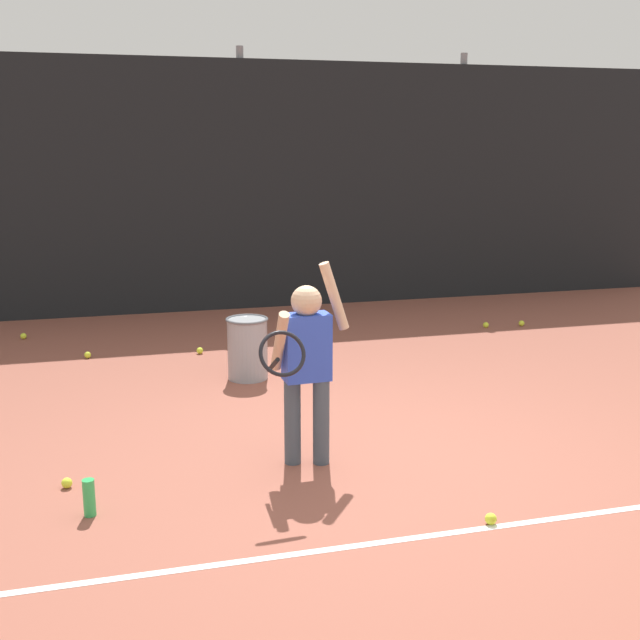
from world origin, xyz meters
The scene contains 15 objects.
ground_plane centered at (0.00, 0.00, 0.00)m, with size 20.00×20.00×0.00m, color brown.
court_line_baseline centered at (0.00, -1.01, 0.00)m, with size 9.00×0.05×0.00m, color white.
back_fence_windscreen centered at (0.00, 5.25, 1.55)m, with size 12.20×0.08×3.09m, color black.
fence_post_2 centered at (0.00, 5.31, 1.62)m, with size 0.09×0.09×3.24m, color slate.
fence_post_3 centered at (2.98, 5.31, 1.62)m, with size 0.09×0.09×3.24m, color slate.
tennis_player centered at (-0.48, 0.12, 0.73)m, with size 0.69×0.60×1.35m.
ball_hopper centered at (-0.51, 2.15, 0.29)m, with size 0.38×0.38×0.56m.
water_bottle centered at (-1.86, -0.28, 0.11)m, with size 0.07×0.07×0.22m, color green.
tennis_ball_0 centered at (0.32, -0.98, 0.03)m, with size 0.07×0.07×0.07m, color #CCE033.
tennis_ball_1 centered at (2.49, 3.40, 0.03)m, with size 0.07×0.07×0.07m, color #CCE033.
tennis_ball_3 centered at (-2.63, 4.22, 0.03)m, with size 0.07×0.07×0.07m, color #CCE033.
tennis_ball_4 centered at (-1.94, 3.23, 0.03)m, with size 0.07×0.07×0.07m, color #CCE033.
tennis_ball_5 centered at (2.93, 3.37, 0.03)m, with size 0.07×0.07×0.07m, color #CCE033.
tennis_ball_6 centered at (-0.84, 3.11, 0.03)m, with size 0.07×0.07×0.07m, color #CCE033.
tennis_ball_7 centered at (-2.00, 0.14, 0.03)m, with size 0.07×0.07×0.07m, color #CCE033.
Camera 1 is at (-1.65, -4.62, 2.09)m, focal length 43.98 mm.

